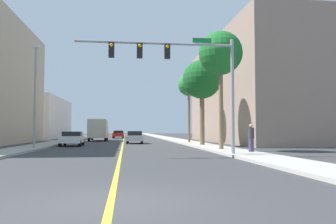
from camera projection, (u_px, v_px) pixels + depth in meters
The scene contains 16 objects.
ground at pixel (124, 140), 48.70m from camera, with size 192.00×192.00×0.00m, color #38383A.
sidewalk_left at pixel (71, 140), 47.80m from camera, with size 2.59×168.00×0.15m, color #9E9B93.
sidewalk_right at pixel (174, 140), 49.60m from camera, with size 2.59×168.00×0.15m, color #B2ADA3.
lane_marking_center at pixel (124, 140), 48.70m from camera, with size 0.16×144.00×0.01m, color yellow.
building_left_far at pixel (21, 118), 59.56m from camera, with size 13.83×20.98×7.03m, color silver.
building_right_near at pixel (282, 91), 42.84m from camera, with size 17.63×27.11×12.68m, color gray.
traffic_signal_mast at pixel (182, 67), 19.44m from camera, with size 9.07×0.36×6.65m.
street_lamp at pixel (35, 91), 25.76m from camera, with size 0.56×0.28×7.80m.
palm_near at pixel (221, 54), 24.61m from camera, with size 3.17×3.17×8.49m.
palm_mid at pixel (202, 80), 31.39m from camera, with size 3.59×3.59×7.81m.
palm_far at pixel (189, 86), 38.22m from camera, with size 2.43×2.43×7.59m.
car_red at pixel (119, 134), 61.04m from camera, with size 2.07×4.24×1.37m.
car_white at pixel (72, 138), 31.59m from camera, with size 1.97×3.96×1.35m.
car_silver at pixel (135, 137), 37.53m from camera, with size 1.87×4.26×1.36m.
delivery_truck at pixel (98, 129), 46.41m from camera, with size 2.53×7.35×2.88m.
pedestrian at pixel (251, 138), 21.20m from camera, with size 0.38×0.38×1.71m.
Camera 1 is at (0.30, -7.25, 1.51)m, focal length 36.44 mm.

